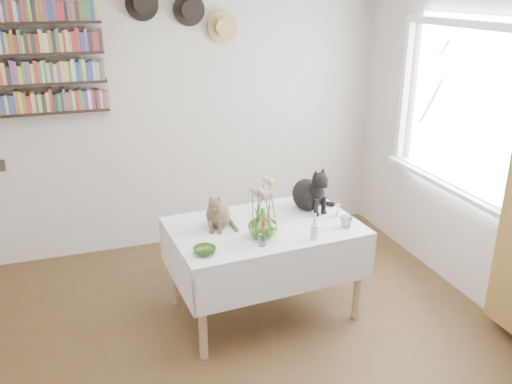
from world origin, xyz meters
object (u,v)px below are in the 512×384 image
object	(u,v)px
dining_table	(264,247)
flower_vase	(263,223)
tabby_cat	(218,208)
bookshelf_unit	(41,58)
black_cat	(307,187)

from	to	relation	value
dining_table	flower_vase	world-z (taller)	flower_vase
tabby_cat	bookshelf_unit	xyz separation A→B (m)	(-1.11, 1.30, 0.96)
dining_table	black_cat	distance (m)	0.59
tabby_cat	flower_vase	xyz separation A→B (m)	(0.25, -0.28, -0.04)
dining_table	flower_vase	distance (m)	0.35
flower_vase	bookshelf_unit	distance (m)	2.31
tabby_cat	bookshelf_unit	world-z (taller)	bookshelf_unit
black_cat	flower_vase	bearing A→B (deg)	-162.05
dining_table	tabby_cat	xyz separation A→B (m)	(-0.33, 0.09, 0.33)
dining_table	black_cat	world-z (taller)	black_cat
dining_table	black_cat	bearing A→B (deg)	24.13
dining_table	tabby_cat	world-z (taller)	tabby_cat
tabby_cat	black_cat	world-z (taller)	black_cat
bookshelf_unit	black_cat	bearing A→B (deg)	-32.70
dining_table	tabby_cat	bearing A→B (deg)	165.19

